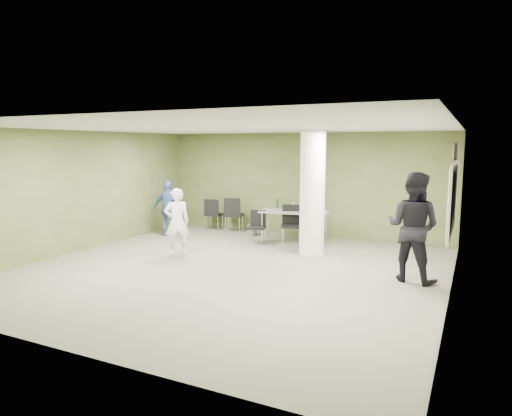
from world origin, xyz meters
The scene contains 17 objects.
floor centered at (0.00, 0.00, 0.00)m, with size 8.00×8.00×0.00m, color #504E3F.
ceiling centered at (0.00, 0.00, 2.80)m, with size 8.00×8.00×0.00m, color white.
wall_back centered at (0.00, 4.00, 1.40)m, with size 8.00×0.02×2.80m, color #464E24.
wall_left centered at (-4.00, 0.00, 1.40)m, with size 0.02×8.00×2.80m, color #464E24.
wall_right_cream centered at (4.00, 0.00, 1.40)m, with size 0.02×8.00×2.80m, color beige.
column centered at (1.00, 2.00, 1.40)m, with size 0.56×0.56×2.80m, color silver.
whiteboard centered at (3.92, 1.20, 1.50)m, with size 0.05×2.30×1.30m.
wall_clock centered at (3.92, 1.20, 2.35)m, with size 0.06×0.32×0.32m.
folding_table centered at (0.17, 3.04, 0.76)m, with size 1.81×1.02×1.06m.
wastebasket centered at (-1.17, 3.35, 0.15)m, with size 0.26×0.26×0.30m, color #4C4C4C.
chair_back_left centered at (-2.55, 3.57, 0.54)m, with size 0.52×0.52×0.92m.
chair_back_right centered at (-1.87, 3.54, 0.58)m, with size 0.61×0.61×0.99m.
chair_table_left centered at (-0.63, 2.53, 0.49)m, with size 0.49×0.49×0.84m.
chair_table_right centered at (0.20, 2.79, 0.58)m, with size 0.63×0.63×0.99m.
woman_white centered at (-1.70, 0.60, 0.76)m, with size 0.55×0.36×1.52m, color white.
man_black centered at (3.31, 0.84, 1.00)m, with size 0.97×0.76×2.00m, color black.
man_blue centered at (-3.18, 2.31, 0.76)m, with size 0.89×0.37×1.52m, color #3C5294.
Camera 1 is at (4.28, -7.69, 2.46)m, focal length 32.00 mm.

